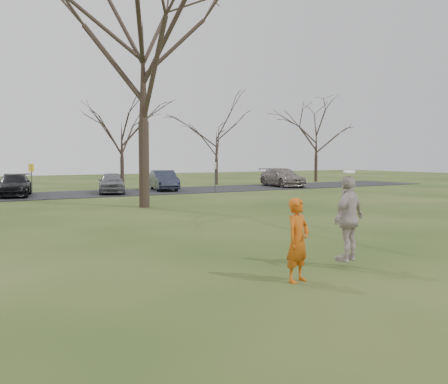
{
  "coord_description": "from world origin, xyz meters",
  "views": [
    {
      "loc": [
        -7.35,
        -8.35,
        2.52
      ],
      "look_at": [
        0.0,
        4.0,
        1.5
      ],
      "focal_mm": 40.8,
      "sensor_mm": 36.0,
      "label": 1
    }
  ],
  "objects_px": {
    "car_3": "(14,185)",
    "big_tree": "(143,63)",
    "player_defender": "(298,240)",
    "car_4": "(111,183)",
    "catching_play": "(349,219)",
    "car_5": "(164,180)",
    "car_7": "(282,177)"
  },
  "relations": [
    {
      "from": "car_3",
      "to": "big_tree",
      "type": "relative_size",
      "value": 0.34
    },
    {
      "from": "player_defender",
      "to": "big_tree",
      "type": "bearing_deg",
      "value": 62.16
    },
    {
      "from": "car_4",
      "to": "catching_play",
      "type": "distance_m",
      "value": 24.62
    },
    {
      "from": "car_3",
      "to": "car_5",
      "type": "relative_size",
      "value": 1.08
    },
    {
      "from": "car_7",
      "to": "catching_play",
      "type": "xyz_separation_m",
      "value": [
        -17.01,
        -24.76,
        0.33
      ]
    },
    {
      "from": "car_4",
      "to": "catching_play",
      "type": "height_order",
      "value": "catching_play"
    },
    {
      "from": "car_4",
      "to": "car_7",
      "type": "xyz_separation_m",
      "value": [
        14.4,
        0.28,
        0.04
      ]
    },
    {
      "from": "car_3",
      "to": "catching_play",
      "type": "bearing_deg",
      "value": -68.51
    },
    {
      "from": "player_defender",
      "to": "car_3",
      "type": "bearing_deg",
      "value": 76.36
    },
    {
      "from": "player_defender",
      "to": "car_5",
      "type": "distance_m",
      "value": 27.4
    },
    {
      "from": "car_5",
      "to": "big_tree",
      "type": "bearing_deg",
      "value": -105.71
    },
    {
      "from": "player_defender",
      "to": "car_7",
      "type": "height_order",
      "value": "player_defender"
    },
    {
      "from": "player_defender",
      "to": "car_4",
      "type": "relative_size",
      "value": 0.41
    },
    {
      "from": "player_defender",
      "to": "catching_play",
      "type": "height_order",
      "value": "catching_play"
    },
    {
      "from": "car_4",
      "to": "car_5",
      "type": "bearing_deg",
      "value": 31.27
    },
    {
      "from": "car_4",
      "to": "car_3",
      "type": "bearing_deg",
      "value": -169.61
    },
    {
      "from": "car_4",
      "to": "big_tree",
      "type": "bearing_deg",
      "value": -81.67
    },
    {
      "from": "catching_play",
      "to": "car_3",
      "type": "bearing_deg",
      "value": 97.57
    },
    {
      "from": "car_7",
      "to": "catching_play",
      "type": "height_order",
      "value": "catching_play"
    },
    {
      "from": "car_5",
      "to": "big_tree",
      "type": "xyz_separation_m",
      "value": [
        -5.72,
        -10.53,
        6.24
      ]
    },
    {
      "from": "big_tree",
      "to": "car_7",
      "type": "bearing_deg",
      "value": 31.53
    },
    {
      "from": "car_5",
      "to": "catching_play",
      "type": "xyz_separation_m",
      "value": [
        -6.86,
        -25.55,
        0.36
      ]
    },
    {
      "from": "car_3",
      "to": "car_5",
      "type": "bearing_deg",
      "value": 15.96
    },
    {
      "from": "player_defender",
      "to": "car_3",
      "type": "height_order",
      "value": "player_defender"
    },
    {
      "from": "car_4",
      "to": "car_7",
      "type": "relative_size",
      "value": 0.81
    },
    {
      "from": "player_defender",
      "to": "car_4",
      "type": "distance_m",
      "value": 25.31
    },
    {
      "from": "car_3",
      "to": "car_4",
      "type": "bearing_deg",
      "value": 7.15
    },
    {
      "from": "car_5",
      "to": "car_7",
      "type": "height_order",
      "value": "car_7"
    },
    {
      "from": "big_tree",
      "to": "car_4",
      "type": "bearing_deg",
      "value": 81.16
    },
    {
      "from": "car_4",
      "to": "car_5",
      "type": "distance_m",
      "value": 4.39
    },
    {
      "from": "car_5",
      "to": "catching_play",
      "type": "height_order",
      "value": "catching_play"
    },
    {
      "from": "car_5",
      "to": "car_7",
      "type": "relative_size",
      "value": 0.85
    }
  ]
}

